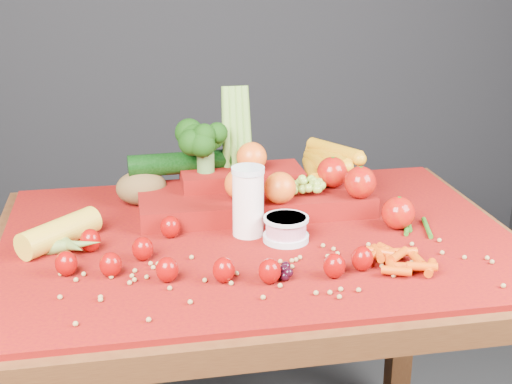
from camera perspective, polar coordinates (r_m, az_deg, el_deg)
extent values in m
cube|color=#391A0D|center=(1.51, 0.14, -4.74)|extent=(1.10, 0.80, 0.05)
cube|color=#391A0D|center=(1.96, -15.96, -11.67)|extent=(0.06, 0.06, 0.70)
cube|color=#391A0D|center=(2.09, 11.62, -9.31)|extent=(0.06, 0.06, 0.70)
cube|color=maroon|center=(1.49, 0.14, -3.65)|extent=(1.05, 0.75, 0.01)
cylinder|color=white|center=(1.47, -0.64, -0.75)|extent=(0.06, 0.06, 0.15)
cylinder|color=silver|center=(1.44, -0.65, 1.77)|extent=(0.07, 0.07, 0.01)
cylinder|color=silver|center=(1.46, 2.40, -3.65)|extent=(0.09, 0.09, 0.01)
cylinder|color=#D08592|center=(1.45, 2.42, -2.72)|extent=(0.08, 0.08, 0.04)
cylinder|color=silver|center=(1.45, 2.43, -2.14)|extent=(0.09, 0.09, 0.01)
ellipsoid|color=#7F0B01|center=(1.39, -9.06, -4.51)|extent=(0.04, 0.04, 0.05)
cone|color=#0D4D0F|center=(1.38, -9.11, -3.66)|extent=(0.03, 0.03, 0.01)
ellipsoid|color=#7F0B01|center=(1.33, -11.55, -5.71)|extent=(0.04, 0.04, 0.05)
cone|color=#0D4D0F|center=(1.32, -11.62, -4.84)|extent=(0.03, 0.03, 0.01)
ellipsoid|color=#7F0B01|center=(1.30, -7.12, -6.19)|extent=(0.04, 0.04, 0.05)
cone|color=#0D4D0F|center=(1.29, -7.16, -5.29)|extent=(0.03, 0.03, 0.01)
ellipsoid|color=#7F0B01|center=(1.29, -2.59, -6.25)|extent=(0.04, 0.04, 0.05)
cone|color=#0D4D0F|center=(1.28, -2.60, -5.35)|extent=(0.03, 0.03, 0.01)
ellipsoid|color=#7F0B01|center=(1.28, 1.11, -6.35)|extent=(0.04, 0.04, 0.05)
cone|color=#0D4D0F|center=(1.27, 1.11, -5.44)|extent=(0.03, 0.03, 0.01)
ellipsoid|color=#7F0B01|center=(1.31, 6.29, -5.89)|extent=(0.04, 0.04, 0.05)
cone|color=#0D4D0F|center=(1.30, 6.32, -5.00)|extent=(0.03, 0.03, 0.01)
ellipsoid|color=#7F0B01|center=(1.48, -6.88, -2.79)|extent=(0.04, 0.04, 0.05)
cone|color=#0D4D0F|center=(1.47, -6.91, -1.98)|extent=(0.03, 0.03, 0.01)
ellipsoid|color=#7F0B01|center=(1.44, -13.12, -3.78)|extent=(0.04, 0.04, 0.05)
cone|color=#0D4D0F|center=(1.43, -13.19, -2.96)|extent=(0.03, 0.03, 0.01)
ellipsoid|color=#7F0B01|center=(1.34, 8.50, -5.29)|extent=(0.04, 0.04, 0.05)
cone|color=#0D4D0F|center=(1.33, 8.55, -4.42)|extent=(0.03, 0.03, 0.01)
ellipsoid|color=#7F0B01|center=(1.35, -14.94, -5.55)|extent=(0.04, 0.04, 0.05)
cone|color=#0D4D0F|center=(1.35, -15.02, -4.68)|extent=(0.03, 0.03, 0.01)
cylinder|color=gold|center=(1.48, -15.45, -3.15)|extent=(0.17, 0.17, 0.06)
ellipsoid|color=brown|center=(1.67, -9.14, 0.34)|extent=(0.12, 0.09, 0.08)
cube|color=maroon|center=(1.62, -0.15, -0.61)|extent=(0.52, 0.22, 0.04)
cube|color=maroon|center=(1.65, -1.15, 1.24)|extent=(0.28, 0.12, 0.03)
sphere|color=#971F0A|center=(1.57, 8.35, 0.77)|extent=(0.07, 0.07, 0.07)
sphere|color=#971F0A|center=(1.54, 11.32, -1.64)|extent=(0.07, 0.07, 0.07)
sphere|color=#971F0A|center=(1.63, 6.13, 1.59)|extent=(0.07, 0.07, 0.07)
sphere|color=#C04015|center=(1.55, -1.27, 0.64)|extent=(0.07, 0.07, 0.07)
sphere|color=#C04015|center=(1.53, 1.94, 0.34)|extent=(0.07, 0.07, 0.07)
sphere|color=#C04015|center=(1.62, -0.35, 2.81)|extent=(0.07, 0.07, 0.07)
cylinder|color=#BF7810|center=(1.71, 4.48, 1.77)|extent=(0.06, 0.17, 0.04)
cylinder|color=#BF7810|center=(1.71, 5.15, 2.29)|extent=(0.04, 0.17, 0.04)
cylinder|color=#BF7810|center=(1.71, 5.81, 2.80)|extent=(0.07, 0.17, 0.04)
cylinder|color=#BF7810|center=(1.71, 6.31, 3.31)|extent=(0.10, 0.17, 0.04)
cylinder|color=#3F662D|center=(1.63, -4.05, 2.40)|extent=(0.04, 0.04, 0.04)
cylinder|color=olive|center=(1.66, -2.38, 4.65)|extent=(0.03, 0.06, 0.22)
cylinder|color=olive|center=(1.66, -1.83, 4.67)|extent=(0.02, 0.06, 0.22)
cylinder|color=olive|center=(1.66, -1.28, 4.70)|extent=(0.02, 0.06, 0.22)
cylinder|color=olive|center=(1.67, -0.74, 4.73)|extent=(0.03, 0.06, 0.22)
cylinder|color=black|center=(1.67, -6.14, 2.31)|extent=(0.24, 0.06, 0.05)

